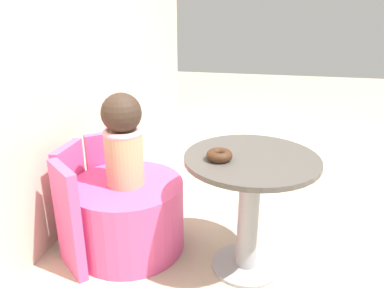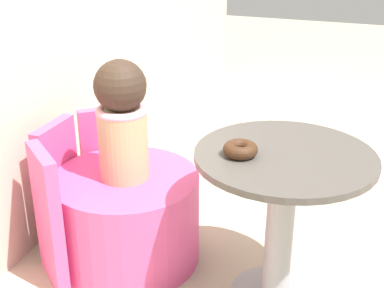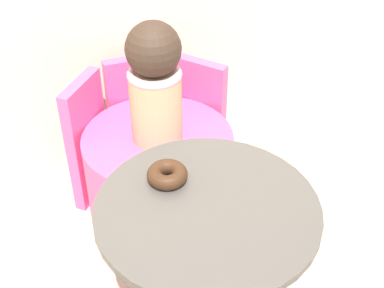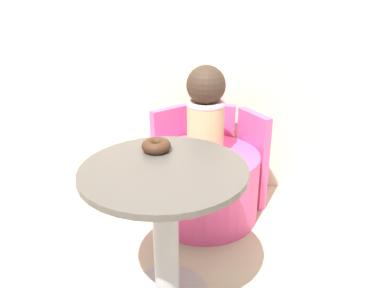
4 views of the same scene
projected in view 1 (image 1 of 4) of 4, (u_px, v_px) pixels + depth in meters
The scene contains 7 objects.
ground_plane at pixel (242, 268), 1.99m from camera, with size 12.00×12.00×0.00m, color #B7A88E.
back_wall at pixel (17, 30), 1.79m from camera, with size 6.00×0.06×2.40m.
round_table at pixel (250, 192), 1.85m from camera, with size 0.65×0.65×0.64m.
tub_chair at pixel (128, 215), 2.11m from camera, with size 0.62×0.62×0.40m.
booth_backrest at pixel (85, 196), 2.13m from camera, with size 0.73×0.26×0.59m.
child_figure at pixel (123, 139), 1.95m from camera, with size 0.21×0.21×0.50m.
donut at pixel (219, 155), 1.74m from camera, with size 0.12×0.12×0.05m.
Camera 1 is at (-1.65, -0.08, 1.32)m, focal length 35.00 mm.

